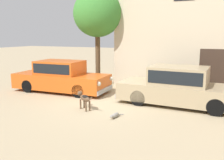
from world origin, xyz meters
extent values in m
plane|color=tan|center=(0.00, 0.00, 0.00)|extent=(80.00, 80.00, 0.00)
cube|color=#D15619|center=(-2.69, 0.87, 0.51)|extent=(4.66, 1.93, 0.71)
cube|color=#D15619|center=(-2.73, 0.87, 1.18)|extent=(2.18, 1.58, 0.63)
cube|color=black|center=(-2.73, 0.87, 1.19)|extent=(2.01, 1.59, 0.44)
cube|color=#999BA0|center=(-0.41, 0.98, 0.26)|extent=(0.20, 1.69, 0.20)
cube|color=#999BA0|center=(-4.96, 0.77, 0.26)|extent=(0.20, 1.69, 0.20)
sphere|color=silver|center=(-0.42, 1.66, 0.67)|extent=(0.20, 0.20, 0.20)
sphere|color=silver|center=(-0.35, 0.30, 0.67)|extent=(0.20, 0.20, 0.20)
cube|color=red|center=(-4.99, 1.51, 0.69)|extent=(0.05, 0.18, 0.18)
cube|color=red|center=(-4.93, 0.03, 0.69)|extent=(0.05, 0.18, 0.18)
cylinder|color=black|center=(-1.35, 1.70, 0.30)|extent=(0.61, 0.23, 0.60)
cylinder|color=black|center=(-1.28, 0.17, 0.30)|extent=(0.61, 0.23, 0.60)
cylinder|color=black|center=(-4.10, 1.57, 0.30)|extent=(0.61, 0.23, 0.60)
cylinder|color=black|center=(-4.03, 0.05, 0.30)|extent=(0.61, 0.23, 0.60)
cube|color=tan|center=(2.91, 0.82, 0.49)|extent=(4.70, 1.96, 0.68)
cube|color=tan|center=(2.86, 0.82, 1.17)|extent=(2.19, 1.62, 0.68)
cube|color=black|center=(2.86, 0.82, 1.18)|extent=(2.02, 1.63, 0.47)
cube|color=#999BA0|center=(0.61, 0.91, 0.26)|extent=(0.19, 1.75, 0.20)
cube|color=red|center=(0.64, 1.68, 0.66)|extent=(0.05, 0.18, 0.18)
cube|color=red|center=(0.58, 0.13, 0.66)|extent=(0.05, 0.18, 0.18)
cylinder|color=black|center=(4.33, 1.56, 0.30)|extent=(0.61, 0.22, 0.60)
cylinder|color=black|center=(4.27, -0.03, 0.30)|extent=(0.61, 0.22, 0.60)
cylinder|color=black|center=(1.55, 1.66, 0.30)|extent=(0.61, 0.22, 0.60)
cylinder|color=black|center=(1.49, 0.08, 0.30)|extent=(0.61, 0.22, 0.60)
cube|color=#38281E|center=(3.96, 2.97, 1.05)|extent=(1.10, 0.02, 2.10)
cylinder|color=brown|center=(-0.33, -1.22, 0.18)|extent=(0.06, 0.06, 0.36)
cylinder|color=brown|center=(-0.25, -1.09, 0.18)|extent=(0.06, 0.06, 0.36)
cylinder|color=brown|center=(0.03, -1.44, 0.18)|extent=(0.06, 0.06, 0.36)
cylinder|color=brown|center=(0.11, -1.31, 0.18)|extent=(0.06, 0.06, 0.36)
ellipsoid|color=brown|center=(-0.11, -1.27, 0.44)|extent=(0.65, 0.50, 0.22)
ellipsoid|color=black|center=(-0.07, -1.29, 0.50)|extent=(0.40, 0.34, 0.12)
sphere|color=brown|center=(-0.44, -1.07, 0.54)|extent=(0.19, 0.19, 0.19)
cone|color=brown|center=(-0.52, -1.02, 0.52)|extent=(0.14, 0.14, 0.10)
cone|color=brown|center=(-0.47, -1.11, 0.62)|extent=(0.09, 0.09, 0.08)
cone|color=brown|center=(-0.41, -1.02, 0.62)|extent=(0.09, 0.09, 0.08)
cylinder|color=brown|center=(0.23, -1.47, 0.50)|extent=(0.21, 0.15, 0.17)
ellipsoid|color=gray|center=(1.24, -1.59, 0.08)|extent=(0.20, 0.43, 0.15)
sphere|color=gray|center=(1.21, -1.83, 0.10)|extent=(0.11, 0.11, 0.11)
cone|color=gray|center=(1.24, -1.84, 0.14)|extent=(0.04, 0.04, 0.04)
cone|color=gray|center=(1.18, -1.83, 0.14)|extent=(0.04, 0.04, 0.04)
cylinder|color=gray|center=(1.30, -1.29, 0.02)|extent=(0.22, 0.12, 0.04)
cylinder|color=brown|center=(-1.71, 2.84, 1.42)|extent=(0.26, 0.26, 2.85)
ellipsoid|color=#3D8433|center=(-1.71, 2.84, 3.81)|extent=(2.56, 2.30, 2.43)
camera|label=1|loc=(4.37, -8.79, 2.70)|focal=39.51mm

